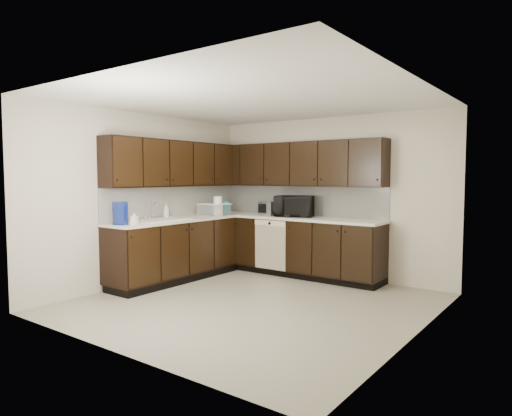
# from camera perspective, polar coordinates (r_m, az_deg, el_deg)

# --- Properties ---
(floor) EXTENTS (4.00, 4.00, 0.00)m
(floor) POSITION_cam_1_polar(r_m,az_deg,el_deg) (5.80, -0.47, -11.81)
(floor) COLOR gray
(floor) RESTS_ON ground
(ceiling) EXTENTS (4.00, 4.00, 0.00)m
(ceiling) POSITION_cam_1_polar(r_m,az_deg,el_deg) (5.66, -0.49, 13.37)
(ceiling) COLOR white
(ceiling) RESTS_ON wall_back
(wall_back) EXTENTS (4.00, 0.02, 2.50)m
(wall_back) POSITION_cam_1_polar(r_m,az_deg,el_deg) (7.29, 8.99, 1.36)
(wall_back) COLOR beige
(wall_back) RESTS_ON floor
(wall_left) EXTENTS (0.02, 4.00, 2.50)m
(wall_left) POSITION_cam_1_polar(r_m,az_deg,el_deg) (6.97, -13.75, 1.18)
(wall_left) COLOR beige
(wall_left) RESTS_ON floor
(wall_right) EXTENTS (0.02, 4.00, 2.50)m
(wall_right) POSITION_cam_1_polar(r_m,az_deg,el_deg) (4.68, 19.54, -0.27)
(wall_right) COLOR beige
(wall_right) RESTS_ON floor
(wall_front) EXTENTS (4.00, 0.02, 2.50)m
(wall_front) POSITION_cam_1_polar(r_m,az_deg,el_deg) (4.17, -17.19, -0.71)
(wall_front) COLOR beige
(wall_front) RESTS_ON floor
(lower_cabinets) EXTENTS (3.00, 2.80, 0.90)m
(lower_cabinets) POSITION_cam_1_polar(r_m,az_deg,el_deg) (7.17, -1.60, -5.36)
(lower_cabinets) COLOR black
(lower_cabinets) RESTS_ON floor
(countertop) EXTENTS (3.03, 2.83, 0.04)m
(countertop) POSITION_cam_1_polar(r_m,az_deg,el_deg) (7.10, -1.64, -1.33)
(countertop) COLOR beige
(countertop) RESTS_ON lower_cabinets
(backsplash) EXTENTS (3.00, 2.80, 0.48)m
(backsplash) POSITION_cam_1_polar(r_m,az_deg,el_deg) (7.38, -1.92, 0.89)
(backsplash) COLOR silver
(backsplash) RESTS_ON countertop
(upper_cabinets) EXTENTS (3.00, 2.80, 0.70)m
(upper_cabinets) POSITION_cam_1_polar(r_m,az_deg,el_deg) (7.21, -1.77, 5.51)
(upper_cabinets) COLOR black
(upper_cabinets) RESTS_ON wall_back
(dishwasher) EXTENTS (0.58, 0.04, 0.78)m
(dishwasher) POSITION_cam_1_polar(r_m,az_deg,el_deg) (7.21, 1.79, -4.24)
(dishwasher) COLOR beige
(dishwasher) RESTS_ON lower_cabinets
(sink) EXTENTS (0.54, 0.82, 0.42)m
(sink) POSITION_cam_1_polar(r_m,az_deg,el_deg) (6.75, -12.04, -2.03)
(sink) COLOR beige
(sink) RESTS_ON countertop
(microwave) EXTENTS (0.70, 0.60, 0.33)m
(microwave) POSITION_cam_1_polar(r_m,az_deg,el_deg) (7.25, 4.80, 0.23)
(microwave) COLOR black
(microwave) RESTS_ON countertop
(soap_bottle_a) EXTENTS (0.10, 0.10, 0.17)m
(soap_bottle_a) POSITION_cam_1_polar(r_m,az_deg,el_deg) (6.20, -14.96, -1.27)
(soap_bottle_a) COLOR gray
(soap_bottle_a) RESTS_ON countertop
(soap_bottle_b) EXTENTS (0.11, 0.11, 0.23)m
(soap_bottle_b) POSITION_cam_1_polar(r_m,az_deg,el_deg) (7.05, -11.15, -0.34)
(soap_bottle_b) COLOR gray
(soap_bottle_b) RESTS_ON countertop
(toaster_oven) EXTENTS (0.43, 0.37, 0.23)m
(toaster_oven) POSITION_cam_1_polar(r_m,az_deg,el_deg) (7.52, 1.83, -0.00)
(toaster_oven) COLOR #ABABAD
(toaster_oven) RESTS_ON countertop
(storage_bin) EXTENTS (0.54, 0.46, 0.18)m
(storage_bin) POSITION_cam_1_polar(r_m,az_deg,el_deg) (7.58, -5.24, -0.17)
(storage_bin) COLOR white
(storage_bin) RESTS_ON countertop
(blue_pitcher) EXTENTS (0.22, 0.22, 0.30)m
(blue_pitcher) POSITION_cam_1_polar(r_m,az_deg,el_deg) (6.28, -16.60, -0.62)
(blue_pitcher) COLOR navy
(blue_pitcher) RESTS_ON countertop
(teal_tumbler) EXTENTS (0.11, 0.11, 0.22)m
(teal_tumbler) POSITION_cam_1_polar(r_m,az_deg,el_deg) (7.62, -3.70, -0.00)
(teal_tumbler) COLOR #0C7784
(teal_tumbler) RESTS_ON countertop
(paper_towel_roll) EXTENTS (0.16, 0.16, 0.31)m
(paper_towel_roll) POSITION_cam_1_polar(r_m,az_deg,el_deg) (7.55, -4.80, 0.29)
(paper_towel_roll) COLOR white
(paper_towel_roll) RESTS_ON countertop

